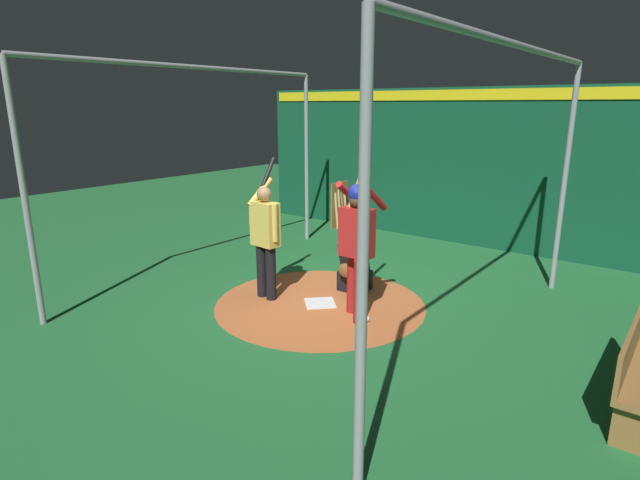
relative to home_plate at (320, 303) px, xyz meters
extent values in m
plane|color=#216633|center=(0.00, 0.00, -0.01)|extent=(25.42, 25.42, 0.00)
cylinder|color=#B76033|center=(0.00, 0.00, -0.01)|extent=(3.00, 3.00, 0.01)
cube|color=white|center=(0.00, 0.00, 0.00)|extent=(0.59, 0.59, 0.01)
cylinder|color=maroon|center=(0.20, 0.79, 0.41)|extent=(0.15, 0.15, 0.85)
cylinder|color=maroon|center=(-0.04, 0.52, 0.41)|extent=(0.15, 0.15, 0.85)
cube|color=#B21E1E|center=(0.08, 0.66, 1.16)|extent=(0.22, 0.44, 0.64)
cylinder|color=#B21E1E|center=(-0.02, 0.86, 1.62)|extent=(0.52, 0.09, 0.40)
cylinder|color=#B21E1E|center=(-0.02, 0.46, 1.62)|extent=(0.52, 0.09, 0.40)
sphere|color=brown|center=(0.08, 0.66, 1.61)|extent=(0.22, 0.22, 0.22)
sphere|color=navy|center=(0.08, 0.66, 1.67)|extent=(0.25, 0.25, 0.25)
cylinder|color=olive|center=(-0.14, 0.53, 1.76)|extent=(0.54, 0.06, 0.73)
cube|color=black|center=(-0.79, 0.07, 0.14)|extent=(0.40, 0.40, 0.31)
cube|color=black|center=(-0.75, 0.07, 0.52)|extent=(0.31, 0.40, 0.49)
sphere|color=tan|center=(-0.73, 0.07, 0.87)|extent=(0.23, 0.23, 0.23)
cube|color=gray|center=(-0.62, 0.07, 0.87)|extent=(0.03, 0.21, 0.21)
ellipsoid|color=brown|center=(-0.47, 0.13, 0.39)|extent=(0.12, 0.28, 0.22)
cylinder|color=black|center=(0.29, -0.68, 0.39)|extent=(0.15, 0.15, 0.80)
cylinder|color=black|center=(0.27, -0.88, 0.39)|extent=(0.15, 0.15, 0.80)
cube|color=gold|center=(0.28, -0.78, 1.11)|extent=(0.25, 0.44, 0.63)
cylinder|color=gold|center=(0.30, -0.57, 1.16)|extent=(0.09, 0.09, 0.53)
cylinder|color=gold|center=(0.17, -0.97, 1.53)|extent=(0.47, 0.13, 0.41)
sphere|color=#9E704C|center=(0.28, -0.78, 1.54)|extent=(0.21, 0.21, 0.21)
cylinder|color=black|center=(0.09, -0.96, 1.64)|extent=(0.47, 0.10, 0.74)
cube|color=#0F472D|center=(-4.46, 0.00, 1.54)|extent=(0.20, 9.42, 3.10)
cube|color=yellow|center=(-4.35, 0.00, 2.94)|extent=(0.03, 9.23, 0.20)
cylinder|color=gray|center=(-2.74, -2.46, 1.65)|extent=(0.08, 0.08, 3.33)
cylinder|color=gray|center=(2.74, -2.46, 1.65)|extent=(0.08, 0.08, 3.33)
cylinder|color=gray|center=(-2.74, 2.46, 1.65)|extent=(0.08, 0.08, 3.33)
cylinder|color=gray|center=(2.74, 2.46, 1.65)|extent=(0.08, 0.08, 3.33)
cylinder|color=gray|center=(0.00, -2.46, 3.32)|extent=(5.48, 0.07, 0.07)
cylinder|color=gray|center=(0.00, 2.46, 3.32)|extent=(5.48, 0.07, 0.07)
cube|color=olive|center=(-4.21, -2.56, 0.51)|extent=(0.94, 0.04, 1.05)
cylinder|color=tan|center=(-4.58, -2.50, 0.39)|extent=(0.06, 0.19, 0.80)
cylinder|color=olive|center=(-4.46, -2.50, 0.42)|extent=(0.06, 0.15, 0.86)
cylinder|color=black|center=(-4.34, -2.50, 0.41)|extent=(0.06, 0.16, 0.85)
cylinder|color=tan|center=(-4.22, -2.50, 0.41)|extent=(0.06, 0.14, 0.85)
cylinder|color=olive|center=(-4.10, -2.50, 0.44)|extent=(0.06, 0.20, 0.91)
cylinder|color=tan|center=(-3.98, -2.50, 0.43)|extent=(0.06, 0.16, 0.89)
cylinder|color=tan|center=(-3.86, -2.50, 0.40)|extent=(0.06, 0.14, 0.83)
cube|color=olive|center=(0.25, 3.82, 0.64)|extent=(1.67, 0.04, 0.40)
cube|color=olive|center=(0.96, 3.98, 0.19)|extent=(0.08, 0.32, 0.40)
sphere|color=white|center=(0.12, 0.87, 0.03)|extent=(0.07, 0.07, 0.07)
sphere|color=white|center=(-0.98, -0.26, 0.03)|extent=(0.07, 0.07, 0.07)
camera|label=1|loc=(5.39, 4.15, 2.76)|focal=28.51mm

